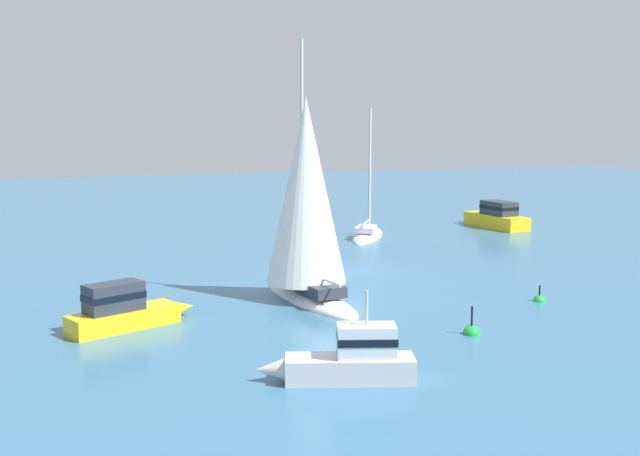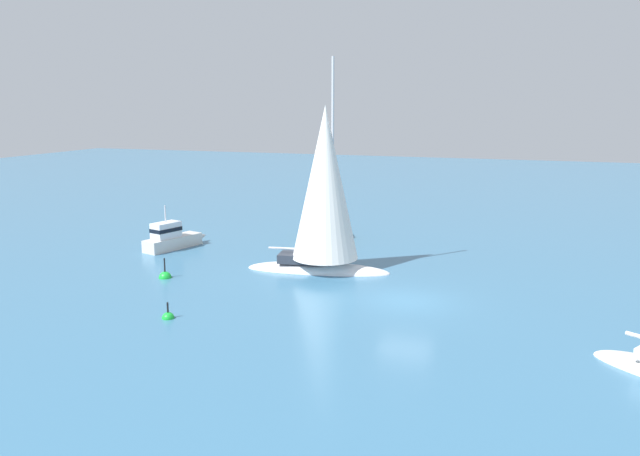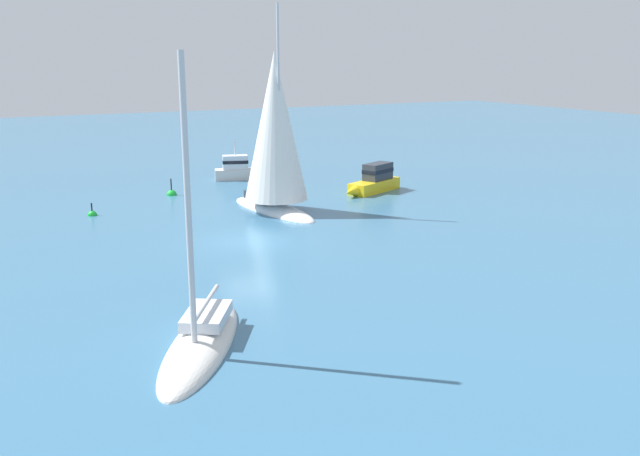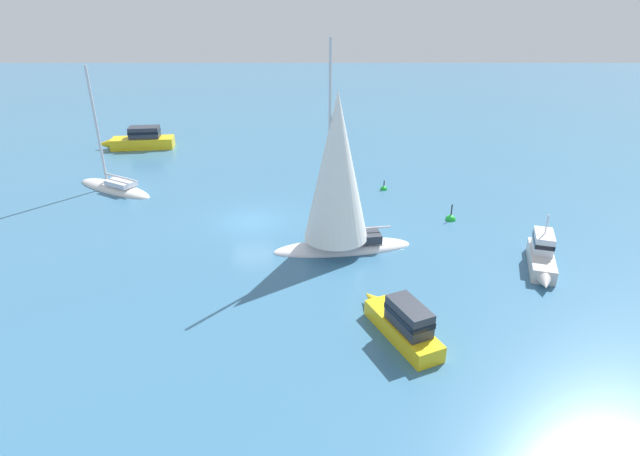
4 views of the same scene
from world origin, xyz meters
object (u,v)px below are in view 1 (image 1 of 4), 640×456
Objects in this scene: powerboat at (125,310)px; channel_buoy at (539,301)px; launch at (348,359)px; ketch at (368,235)px; mooring_buoy at (471,334)px; sailboat at (307,205)px; powerboat_1 at (495,217)px.

powerboat is 5.36× the size of channel_buoy.
launch is at bearing -78.83° from powerboat.
channel_buoy is at bearing -28.72° from powerboat.
ketch is 24.51m from mooring_buoy.
launch is at bearing -172.50° from ketch.
launch reaches higher than mooring_buoy.
powerboat_1 is (20.73, 17.88, -3.44)m from sailboat.
mooring_buoy is (-5.58, -23.87, -0.14)m from ketch.
sailboat reaches higher than ketch.
powerboat is 13.24m from mooring_buoy.
mooring_buoy is at bearing -46.78° from powerboat.
mooring_buoy is at bearing -159.98° from sailboat.
powerboat is 17.86m from channel_buoy.
powerboat is at bearing 157.79° from mooring_buoy.
powerboat_1 is at bearing 62.92° from channel_buoy.
powerboat_1 is (11.07, 1.53, 0.66)m from ketch.
mooring_buoy is (-16.65, -25.40, -0.80)m from powerboat_1.
mooring_buoy reaches higher than channel_buoy.
powerboat is 0.74× the size of powerboat_1.
powerboat is at bearing 175.85° from channel_buoy.
channel_buoy is at bearing -132.15° from launch.
launch is 13.76m from channel_buoy.
channel_buoy is at bearing -120.04° from sailboat.
powerboat_1 is (28.89, 20.40, 0.07)m from powerboat.
sailboat reaches higher than mooring_buoy.
channel_buoy is (-11.09, -21.70, -0.80)m from powerboat_1.
launch is at bearing -149.09° from channel_buoy.
powerboat_1 is 5.05× the size of mooring_buoy.
ketch is at bearing 89.93° from channel_buoy.
sailboat reaches higher than launch.
mooring_buoy is at bearing -134.76° from launch.
sailboat is 27.59m from powerboat_1.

